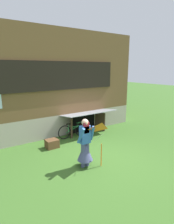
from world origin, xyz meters
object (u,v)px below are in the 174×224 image
bicycle_green (73,130)px  wooden_crate (52,144)px  person (85,147)px  kite (102,133)px

bicycle_green → wooden_crate: size_ratio=3.13×
person → wooden_crate: bearing=110.5°
kite → person: bearing=122.9°
kite → wooden_crate: 2.81m
person → wooden_crate: size_ratio=3.30×
person → kite: bearing=-44.6°
kite → wooden_crate: (-0.59, 2.53, -1.08)m
person → kite: size_ratio=1.10×
bicycle_green → kite: bearing=-105.6°
person → kite: (0.31, -0.48, 0.56)m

